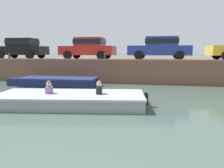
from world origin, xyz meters
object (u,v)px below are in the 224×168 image
at_px(boat_moored_west_navy, 55,82).
at_px(car_centre_blue, 160,47).
at_px(mooring_bollard_west, 9,56).
at_px(car_left_inner_red, 89,47).
at_px(motorboat_passing, 64,99).
at_px(mooring_bollard_mid, 105,56).
at_px(car_leftmost_black, 22,48).

relative_size(boat_moored_west_navy, car_centre_blue, 1.27).
bearing_deg(mooring_bollard_west, car_left_inner_red, 17.92).
height_order(motorboat_passing, mooring_bollard_mid, mooring_bollard_mid).
relative_size(car_left_inner_red, mooring_bollard_mid, 8.94).
bearing_deg(motorboat_passing, car_leftmost_black, 129.94).
bearing_deg(car_centre_blue, motorboat_passing, -115.62).
bearing_deg(mooring_bollard_mid, boat_moored_west_navy, -145.37).
height_order(car_centre_blue, mooring_bollard_west, car_centre_blue).
xyz_separation_m(motorboat_passing, car_left_inner_red, (-1.28, 7.87, 2.07)).
relative_size(car_left_inner_red, car_centre_blue, 0.94).
bearing_deg(car_centre_blue, mooring_bollard_mid, -154.20).
xyz_separation_m(car_leftmost_black, mooring_bollard_west, (0.09, -1.69, -0.61)).
relative_size(car_centre_blue, mooring_bollard_west, 9.47).
bearing_deg(car_left_inner_red, car_leftmost_black, 179.97).
bearing_deg(car_centre_blue, car_leftmost_black, 179.98).
relative_size(car_left_inner_red, mooring_bollard_west, 8.94).
relative_size(motorboat_passing, car_centre_blue, 1.59).
height_order(car_centre_blue, mooring_bollard_mid, car_centre_blue).
xyz_separation_m(motorboat_passing, mooring_bollard_mid, (0.28, 6.18, 1.46)).
xyz_separation_m(car_leftmost_black, car_left_inner_red, (5.31, -0.00, 0.00)).
height_order(car_left_inner_red, mooring_bollard_mid, car_left_inner_red).
bearing_deg(car_leftmost_black, motorboat_passing, -50.06).
bearing_deg(mooring_bollard_west, boat_moored_west_navy, -23.55).
distance_m(boat_moored_west_navy, car_left_inner_red, 4.20).
height_order(motorboat_passing, car_left_inner_red, car_left_inner_red).
bearing_deg(car_left_inner_red, boat_moored_west_navy, -106.84).
relative_size(car_leftmost_black, car_centre_blue, 0.91).
relative_size(car_leftmost_black, car_left_inner_red, 0.96).
bearing_deg(motorboat_passing, car_left_inner_red, 99.26).
bearing_deg(mooring_bollard_mid, car_centre_blue, 25.80).
height_order(mooring_bollard_west, mooring_bollard_mid, same).
height_order(motorboat_passing, car_leftmost_black, car_leftmost_black).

